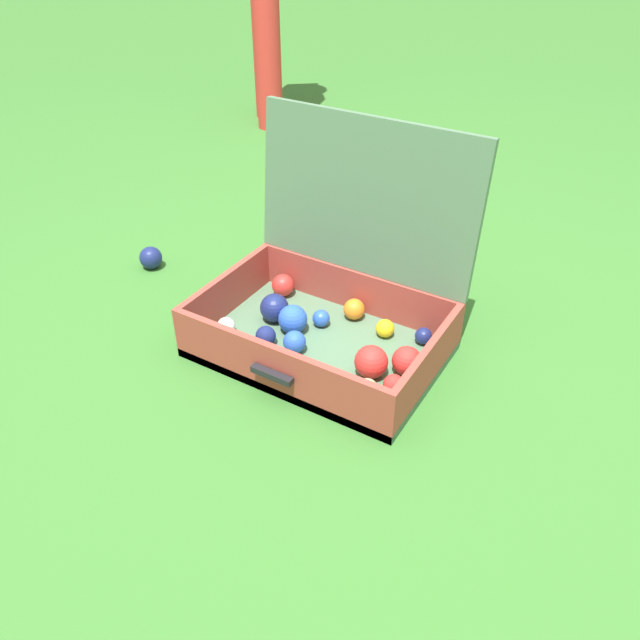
{
  "coord_description": "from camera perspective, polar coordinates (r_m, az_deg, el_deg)",
  "views": [
    {
      "loc": [
        0.61,
        -1.09,
        1.05
      ],
      "look_at": [
        -0.08,
        0.04,
        0.1
      ],
      "focal_mm": 35.96,
      "sensor_mm": 36.0,
      "label": 1
    }
  ],
  "objects": [
    {
      "name": "stray_ball_on_grass",
      "position": [
        2.1,
        -14.82,
        5.37
      ],
      "size": [
        0.07,
        0.07,
        0.07
      ],
      "primitive_type": "sphere",
      "color": "navy",
      "rests_on": "ground"
    },
    {
      "name": "ground_plane",
      "position": [
        1.63,
        1.61,
        -4.49
      ],
      "size": [
        16.0,
        16.0,
        0.0
      ],
      "primitive_type": "plane",
      "color": "#336B28"
    },
    {
      "name": "open_suitcase",
      "position": [
        1.66,
        1.14,
        1.5
      ],
      "size": [
        0.62,
        0.49,
        0.56
      ],
      "color": "#4C7051",
      "rests_on": "ground"
    }
  ]
}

